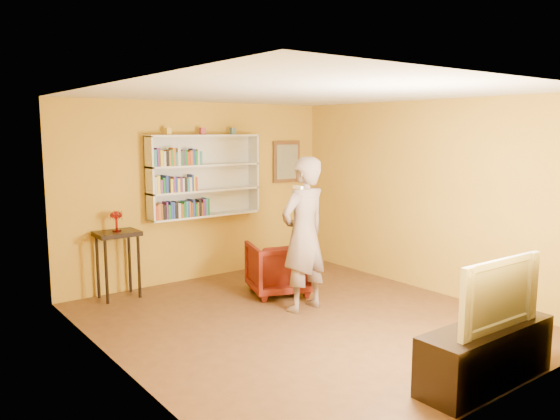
# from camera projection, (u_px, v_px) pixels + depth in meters

# --- Properties ---
(room_shell) EXTENTS (5.30, 5.80, 2.88)m
(room_shell) POSITION_uv_depth(u_px,v_px,m) (305.00, 238.00, 6.43)
(room_shell) COLOR #4C2F18
(room_shell) RESTS_ON ground
(bookshelf) EXTENTS (1.80, 0.29, 1.23)m
(bookshelf) POSITION_uv_depth(u_px,v_px,m) (203.00, 176.00, 8.25)
(bookshelf) COLOR silver
(bookshelf) RESTS_ON room_shell
(books_row_lower) EXTENTS (0.86, 0.19, 0.26)m
(books_row_lower) POSITION_uv_depth(u_px,v_px,m) (181.00, 210.00, 7.97)
(books_row_lower) COLOR #AB3A1A
(books_row_lower) RESTS_ON bookshelf
(books_row_middle) EXTENTS (0.67, 0.19, 0.25)m
(books_row_middle) POSITION_uv_depth(u_px,v_px,m) (174.00, 184.00, 7.86)
(books_row_middle) COLOR beige
(books_row_middle) RESTS_ON bookshelf
(books_row_upper) EXTENTS (0.75, 0.19, 0.26)m
(books_row_upper) POSITION_uv_depth(u_px,v_px,m) (176.00, 158.00, 7.82)
(books_row_upper) COLOR teal
(books_row_upper) RESTS_ON bookshelf
(ornament_left) EXTENTS (0.07, 0.07, 0.10)m
(ornament_left) POSITION_uv_depth(u_px,v_px,m) (168.00, 131.00, 7.76)
(ornament_left) COLOR gold
(ornament_left) RESTS_ON bookshelf
(ornament_centre) EXTENTS (0.08, 0.08, 0.10)m
(ornament_centre) POSITION_uv_depth(u_px,v_px,m) (202.00, 131.00, 8.09)
(ornament_centre) COLOR #98324A
(ornament_centre) RESTS_ON bookshelf
(ornament_right) EXTENTS (0.07, 0.07, 0.10)m
(ornament_right) POSITION_uv_depth(u_px,v_px,m) (233.00, 131.00, 8.41)
(ornament_right) COLOR slate
(ornament_right) RESTS_ON bookshelf
(framed_painting) EXTENTS (0.55, 0.05, 0.70)m
(framed_painting) POSITION_uv_depth(u_px,v_px,m) (287.00, 162.00, 9.25)
(framed_painting) COLOR #553218
(framed_painting) RESTS_ON room_shell
(console_table) EXTENTS (0.57, 0.43, 0.93)m
(console_table) POSITION_uv_depth(u_px,v_px,m) (117.00, 243.00, 7.39)
(console_table) COLOR black
(console_table) RESTS_ON ground
(ruby_lustre) EXTENTS (0.17, 0.17, 0.28)m
(ruby_lustre) POSITION_uv_depth(u_px,v_px,m) (116.00, 217.00, 7.34)
(ruby_lustre) COLOR maroon
(ruby_lustre) RESTS_ON console_table
(armchair) EXTENTS (1.01, 1.03, 0.74)m
(armchair) POSITION_uv_depth(u_px,v_px,m) (278.00, 268.00, 7.64)
(armchair) COLOR #450904
(armchair) RESTS_ON ground
(person) EXTENTS (0.76, 0.55, 1.96)m
(person) POSITION_uv_depth(u_px,v_px,m) (304.00, 234.00, 6.86)
(person) COLOR #6E5A50
(person) RESTS_ON ground
(game_remote) EXTENTS (0.04, 0.15, 0.04)m
(game_remote) POSITION_uv_depth(u_px,v_px,m) (298.00, 187.00, 6.38)
(game_remote) COLOR white
(game_remote) RESTS_ON person
(tv_cabinet) EXTENTS (1.51, 0.45, 0.54)m
(tv_cabinet) POSITION_uv_depth(u_px,v_px,m) (486.00, 354.00, 4.93)
(tv_cabinet) COLOR black
(tv_cabinet) RESTS_ON ground
(television) EXTENTS (1.11, 0.17, 0.64)m
(television) POSITION_uv_depth(u_px,v_px,m) (489.00, 292.00, 4.84)
(television) COLOR black
(television) RESTS_ON tv_cabinet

